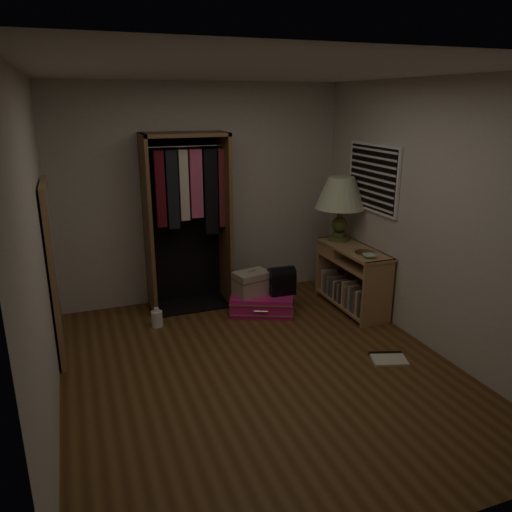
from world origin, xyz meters
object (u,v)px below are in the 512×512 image
Objects in this scene: white_jug at (157,318)px; floor_mirror at (54,272)px; black_bag at (282,280)px; train_case at (252,283)px; console_bookshelf at (350,276)px; table_lamp at (341,194)px; open_wardrobe at (189,207)px; pink_suitcase at (262,302)px.

floor_mirror is at bearing -163.12° from white_jug.
train_case is at bearing 165.27° from black_bag.
console_bookshelf is 0.84m from black_bag.
black_bag is at bearing 4.67° from floor_mirror.
table_lamp is 2.58m from white_jug.
open_wardrobe is at bearing 42.91° from white_jug.
open_wardrobe reaches higher than pink_suitcase.
train_case reaches higher than pink_suitcase.
pink_suitcase is at bearing -174.54° from table_lamp.
pink_suitcase is at bearing -29.42° from train_case.
white_jug is (-1.12, -0.01, -0.27)m from train_case.
floor_mirror reaches higher than table_lamp.
pink_suitcase is 0.36m from black_bag.
pink_suitcase is 1.97× the size of train_case.
white_jug is (-2.28, -0.07, -1.22)m from table_lamp.
black_bag is 1.25m from table_lamp.
pink_suitcase is 1.60m from table_lamp.
black_bag is (0.33, -0.10, 0.03)m from train_case.
table_lamp is at bearing 89.28° from console_bookshelf.
white_jug is at bearing 16.88° from floor_mirror.
floor_mirror is 3.78× the size of train_case.
open_wardrobe is 1.21× the size of floor_mirror.
pink_suitcase is at bearing 164.74° from black_bag.
pink_suitcase is (2.20, 0.27, -0.74)m from floor_mirror.
console_bookshelf is 0.55× the size of open_wardrobe.
console_bookshelf reaches higher than pink_suitcase.
open_wardrobe is 9.40× the size of white_jug.
console_bookshelf is at bearing -7.70° from black_bag.
floor_mirror is 2.33m from pink_suitcase.
black_bag is 1.49× the size of white_jug.
white_jug is (-1.23, 0.03, -0.02)m from pink_suitcase.
black_bag is 0.40× the size of table_lamp.
white_jug is (-0.52, -0.48, -1.12)m from open_wardrobe.
open_wardrobe is 1.32m from white_jug.
white_jug is at bearing 167.57° from train_case.
pink_suitcase is at bearing 167.88° from console_bookshelf.
pink_suitcase is 0.28m from train_case.
floor_mirror is 1.91× the size of pink_suitcase.
open_wardrobe is 1.81m from table_lamp.
white_jug is at bearing 173.74° from console_bookshelf.
open_wardrobe is 4.56× the size of train_case.
train_case is at bearing 8.25° from floor_mirror.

